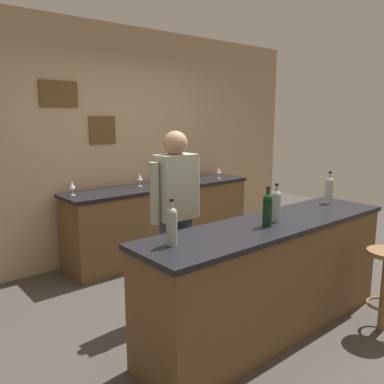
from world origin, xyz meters
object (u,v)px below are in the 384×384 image
(bartender, at_px, (176,210))
(wine_bottle_a, at_px, (172,225))
(wine_glass_c, at_px, (161,176))
(wine_glass_d, at_px, (190,174))
(wine_glass_a, at_px, (72,185))
(wine_bottle_c, at_px, (276,205))
(wine_glass_e, at_px, (219,171))
(wine_bottle_d, at_px, (329,189))
(wine_bottle_b, at_px, (267,209))
(coffee_mug, at_px, (178,180))
(wine_glass_b, at_px, (140,177))

(bartender, relative_size, wine_bottle_a, 5.29)
(wine_glass_c, distance_m, wine_glass_d, 0.43)
(wine_bottle_a, distance_m, wine_glass_a, 2.08)
(wine_bottle_a, bearing_deg, wine_bottle_c, -3.59)
(wine_glass_a, xyz_separation_m, wine_glass_e, (2.01, -0.17, 0.00))
(wine_bottle_d, bearing_deg, wine_bottle_b, -172.46)
(wine_glass_c, distance_m, coffee_mug, 0.24)
(wine_glass_e, height_order, coffee_mug, wine_glass_e)
(wine_bottle_d, height_order, coffee_mug, wine_bottle_d)
(wine_glass_d, bearing_deg, bartender, -133.82)
(wine_bottle_a, xyz_separation_m, wine_glass_b, (1.08, 2.07, -0.05))
(wine_bottle_b, distance_m, wine_glass_a, 2.25)
(wine_bottle_a, height_order, wine_bottle_d, same)
(wine_bottle_c, distance_m, coffee_mug, 2.07)
(bartender, xyz_separation_m, wine_glass_e, (1.66, 1.20, 0.07))
(wine_glass_b, bearing_deg, wine_glass_d, -11.35)
(wine_glass_a, relative_size, coffee_mug, 1.24)
(wine_bottle_a, relative_size, wine_glass_a, 1.97)
(bartender, relative_size, wine_bottle_c, 5.29)
(wine_bottle_c, bearing_deg, coffee_mug, 73.80)
(bartender, bearing_deg, wine_glass_b, 69.78)
(wine_glass_a, bearing_deg, wine_glass_e, -4.70)
(wine_bottle_a, distance_m, wine_glass_e, 2.93)
(coffee_mug, bearing_deg, wine_bottle_d, -79.44)
(wine_bottle_d, bearing_deg, wine_bottle_a, -178.78)
(wine_bottle_c, height_order, wine_glass_b, wine_bottle_c)
(wine_bottle_c, bearing_deg, wine_glass_b, 87.36)
(wine_bottle_a, height_order, wine_glass_b, wine_bottle_a)
(bartender, relative_size, wine_glass_d, 10.45)
(wine_glass_a, distance_m, wine_glass_d, 1.54)
(coffee_mug, bearing_deg, wine_bottle_b, -109.87)
(wine_glass_d, bearing_deg, wine_bottle_d, -85.43)
(bartender, xyz_separation_m, coffee_mug, (0.98, 1.22, 0.01))
(wine_bottle_b, bearing_deg, wine_bottle_a, 172.87)
(wine_glass_c, xyz_separation_m, wine_glass_e, (0.91, -0.09, 0.00))
(wine_bottle_b, relative_size, wine_glass_a, 1.97)
(wine_bottle_d, bearing_deg, wine_glass_d, 94.57)
(wine_bottle_a, xyz_separation_m, wine_glass_e, (2.24, 1.90, -0.05))
(coffee_mug, bearing_deg, wine_bottle_a, -128.96)
(wine_bottle_d, xyz_separation_m, wine_glass_c, (-0.58, 1.95, -0.05))
(bartender, xyz_separation_m, wine_glass_c, (0.76, 1.29, 0.07))
(wine_bottle_d, bearing_deg, bartender, 153.72)
(wine_bottle_a, relative_size, coffee_mug, 2.45)
(wine_bottle_c, relative_size, wine_glass_b, 1.97)
(bartender, distance_m, coffee_mug, 1.57)
(wine_glass_d, bearing_deg, wine_glass_a, 175.08)
(wine_glass_e, bearing_deg, wine_bottle_b, -125.21)
(wine_bottle_a, relative_size, wine_bottle_b, 1.00)
(coffee_mug, bearing_deg, wine_glass_a, 174.00)
(wine_bottle_c, xyz_separation_m, wine_glass_e, (1.26, 1.96, -0.05))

